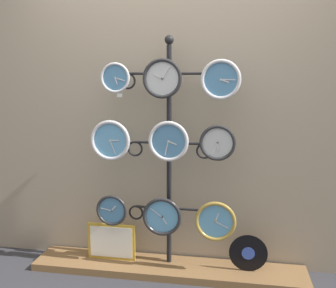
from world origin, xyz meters
name	(u,v)px	position (x,y,z in m)	size (l,w,h in m)	color
shop_wall	(172,97)	(0.00, 0.57, 1.40)	(4.40, 0.04, 2.80)	gray
low_shelf	(168,268)	(0.00, 0.35, 0.03)	(2.20, 0.36, 0.06)	brown
display_stand	(169,194)	(0.00, 0.41, 0.63)	(0.78, 0.41, 1.87)	black
clock_top_left	(115,78)	(-0.40, 0.33, 1.56)	(0.23, 0.04, 0.23)	#4C84B2
clock_top_center	(162,78)	(-0.04, 0.32, 1.55)	(0.30, 0.04, 0.30)	silver
clock_top_right	(221,80)	(0.39, 0.30, 1.54)	(0.29, 0.04, 0.29)	#4C84B2
clock_middle_left	(110,140)	(-0.45, 0.32, 1.07)	(0.32, 0.04, 0.32)	#60A8DB
clock_middle_center	(169,141)	(0.01, 0.31, 1.08)	(0.31, 0.04, 0.31)	#4C84B2
clock_middle_right	(218,143)	(0.38, 0.33, 1.08)	(0.27, 0.04, 0.27)	silver
clock_bottom_left	(112,210)	(-0.45, 0.30, 0.51)	(0.25, 0.04, 0.25)	#4C84B2
clock_bottom_center	(162,217)	(-0.03, 0.29, 0.49)	(0.31, 0.04, 0.31)	#60A8DB
clock_bottom_right	(216,221)	(0.38, 0.29, 0.48)	(0.31, 0.04, 0.31)	#60A8DB
vinyl_record	(248,253)	(0.63, 0.36, 0.21)	(0.30, 0.01, 0.30)	black
picture_frame	(111,242)	(-0.48, 0.37, 0.21)	(0.40, 0.02, 0.31)	gold
price_tag_upper	(120,95)	(-0.37, 0.32, 1.42)	(0.04, 0.00, 0.03)	white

